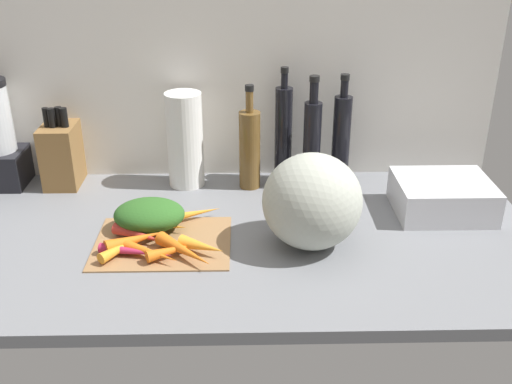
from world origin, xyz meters
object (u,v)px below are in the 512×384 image
Objects in this scene: carrot_6 at (165,226)px; knife_block at (62,153)px; carrot_1 at (202,246)px; carrot_8 at (173,250)px; carrot_5 at (137,239)px; paper_towel_roll at (185,140)px; dish_rack at (442,196)px; carrot_9 at (192,214)px; carrot_7 at (140,235)px; bottle_2 at (312,142)px; carrot_10 at (147,215)px; carrot_2 at (136,252)px; bottle_3 at (341,139)px; carrot_3 at (126,245)px; winter_squash at (312,201)px; cutting_board at (163,242)px; bottle_1 at (283,133)px; carrot_4 at (184,251)px; bottle_0 at (250,148)px; carrot_0 at (151,253)px.

carrot_6 is 0.45× the size of knife_block.
carrot_8 is at bearing -171.07° from carrot_1.
carrot_5 is 47.60cm from knife_block.
paper_towel_roll is 72.97cm from dish_rack.
carrot_9 is at bearing -176.53° from dish_rack.
carrot_6 is at bearing 40.74° from carrot_7.
carrot_10 is at bearing -154.19° from bottle_2.
carrot_2 is 1.56× the size of carrot_10.
carrot_2 is 21.80cm from carrot_9.
carrot_8 is 61.65cm from bottle_3.
carrot_1 is at bearing -4.92° from carrot_3.
carrot_8 is (8.76, -7.07, -0.10)cm from carrot_7.
winter_squash is (32.58, 5.93, 9.34)cm from carrot_8.
carrot_5 is at bearing 43.36° from carrot_3.
cutting_board is at bearing 21.26° from carrot_5.
cutting_board is 13.16cm from carrot_9.
bottle_2 is 1.33× the size of dish_rack.
knife_block is at bearing 127.31° from carrot_7.
carrot_4 is at bearing -119.46° from bottle_1.
bottle_3 is at bearing 35.36° from cutting_board.
carrot_3 is 0.45× the size of bottle_1.
bottle_1 is at bearing 57.57° from carrot_8.
carrot_0 is at bearing -119.75° from bottle_0.
carrot_9 is 0.66× the size of knife_block.
paper_towel_roll is at bearing 90.32° from carrot_8.
winter_squash is (41.35, -1.13, 9.24)cm from carrot_7.
bottle_0 is at bearing 73.16° from carrot_1.
carrot_8 is 34.41cm from winter_squash.
bottle_1 is (-4.40, 38.43, 3.12)cm from winter_squash.
bottle_3 is (80.85, -2.25, 4.56)cm from knife_block.
bottle_1 is at bearing 25.12° from bottle_0.
carrot_6 is at bearing 50.20° from carrot_5.
carrot_3 is 0.62× the size of dish_rack.
bottle_0 is 1.23× the size of dish_rack.
carrot_4 reaches higher than cutting_board.
carrot_0 is at bearing -101.62° from cutting_board.
bottle_0 is 17.79cm from bottle_2.
carrot_0 is at bearing -79.30° from carrot_10.
carrot_0 reaches higher than carrot_2.
carrot_5 reaches higher than carrot_0.
paper_towel_roll is (-6.81, 40.87, 11.28)cm from carrot_1.
carrot_6 is (6.03, 7.24, -0.33)cm from carrot_5.
carrot_4 is at bearing -111.08° from bottle_0.
bottle_1 is (28.19, 44.37, 12.46)cm from carrot_8.
carrot_5 is at bearing -54.89° from knife_block.
carrot_10 is at bearing -176.43° from dish_rack.
carrot_4 is 1.63× the size of carrot_6.
carrot_2 is at bearing -89.09° from carrot_7.
carrot_5 is 0.50× the size of bottle_0.
dish_rack reaches higher than carrot_6.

